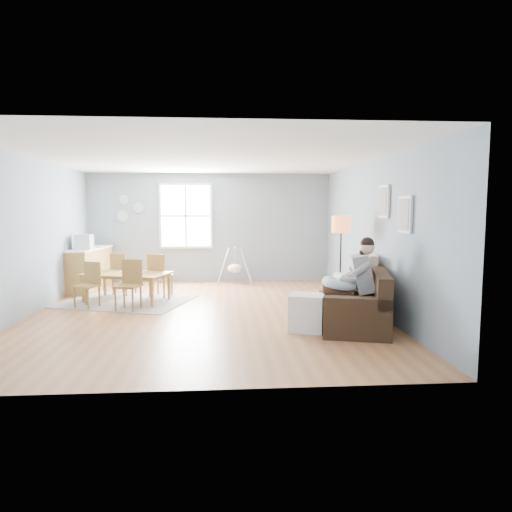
{
  "coord_description": "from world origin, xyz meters",
  "views": [
    {
      "loc": [
        0.32,
        -7.99,
        1.84
      ],
      "look_at": [
        0.9,
        -0.0,
        1.0
      ],
      "focal_mm": 32.0,
      "sensor_mm": 36.0,
      "label": 1
    }
  ],
  "objects": [
    {
      "name": "nursing_pillow",
      "position": [
        2.12,
        -1.15,
        0.69
      ],
      "size": [
        0.68,
        0.67,
        0.23
      ],
      "primitive_type": "torus",
      "rotation": [
        0.0,
        0.14,
        -0.2
      ],
      "color": "silver",
      "rests_on": "father"
    },
    {
      "name": "floor_lamp",
      "position": [
        2.48,
        0.23,
        1.4
      ],
      "size": [
        0.34,
        0.34,
        1.7
      ],
      "color": "black",
      "rests_on": "room"
    },
    {
      "name": "father",
      "position": [
        2.28,
        -1.2,
        0.75
      ],
      "size": [
        1.03,
        0.57,
        1.41
      ],
      "color": "gray",
      "rests_on": "sofa"
    },
    {
      "name": "rug",
      "position": [
        -1.6,
        1.04,
        0.01
      ],
      "size": [
        2.81,
        2.45,
        0.01
      ],
      "primitive_type": "cube",
      "rotation": [
        0.0,
        0.0,
        -0.32
      ],
      "color": "gray",
      "rests_on": "room"
    },
    {
      "name": "chair_ne",
      "position": [
        -1.02,
        1.46,
        0.51
      ],
      "size": [
        0.54,
        0.54,
        0.91
      ],
      "color": "olive",
      "rests_on": "rug"
    },
    {
      "name": "pictures",
      "position": [
        2.97,
        -1.05,
        1.85
      ],
      "size": [
        0.05,
        1.34,
        0.74
      ],
      "color": "white",
      "rests_on": "room"
    },
    {
      "name": "toddler",
      "position": [
        2.46,
        -0.71,
        0.75
      ],
      "size": [
        0.59,
        0.4,
        0.88
      ],
      "color": "white",
      "rests_on": "sofa"
    },
    {
      "name": "counter",
      "position": [
        -2.7,
        2.5,
        0.48
      ],
      "size": [
        0.67,
        1.74,
        0.95
      ],
      "color": "olive",
      "rests_on": "room"
    },
    {
      "name": "beige_pillow",
      "position": [
        2.86,
        -0.43,
        0.8
      ],
      "size": [
        0.25,
        0.53,
        0.51
      ],
      "primitive_type": "cube",
      "rotation": [
        0.0,
        0.0,
        -0.21
      ],
      "color": "tan",
      "rests_on": "sofa"
    },
    {
      "name": "green_throw",
      "position": [
        2.59,
        -0.2,
        0.56
      ],
      "size": [
        1.13,
        0.99,
        0.04
      ],
      "primitive_type": "cube",
      "rotation": [
        0.0,
        0.0,
        -0.17
      ],
      "color": "#155C1D",
      "rests_on": "sofa"
    },
    {
      "name": "storage_cube",
      "position": [
        1.56,
        -1.34,
        0.28
      ],
      "size": [
        0.61,
        0.58,
        0.56
      ],
      "color": "white",
      "rests_on": "room"
    },
    {
      "name": "chair_nw",
      "position": [
        -1.83,
        1.73,
        0.51
      ],
      "size": [
        0.54,
        0.54,
        0.9
      ],
      "color": "olive",
      "rests_on": "rug"
    },
    {
      "name": "baby_swing",
      "position": [
        0.6,
        3.05,
        0.39
      ],
      "size": [
        0.89,
        0.91,
        0.88
      ],
      "color": "silver",
      "rests_on": "room"
    },
    {
      "name": "chair_se",
      "position": [
        -1.38,
        0.36,
        0.51
      ],
      "size": [
        0.5,
        0.5,
        0.91
      ],
      "color": "olive",
      "rests_on": "rug"
    },
    {
      "name": "dining_table",
      "position": [
        -1.6,
        1.04,
        0.29
      ],
      "size": [
        1.83,
        1.37,
        0.57
      ],
      "primitive_type": "imported",
      "rotation": [
        0.0,
        0.0,
        -0.32
      ],
      "color": "olive",
      "rests_on": "rug"
    },
    {
      "name": "sofa",
      "position": [
        2.49,
        -0.93,
        0.31
      ],
      "size": [
        1.46,
        2.36,
        0.89
      ],
      "color": "black",
      "rests_on": "room"
    },
    {
      "name": "monitor",
      "position": [
        -2.72,
        2.18,
        1.11
      ],
      "size": [
        0.34,
        0.32,
        0.32
      ],
      "color": "silver",
      "rests_on": "counter"
    },
    {
      "name": "chair_sw",
      "position": [
        -2.18,
        0.62,
        0.47
      ],
      "size": [
        0.5,
        0.5,
        0.84
      ],
      "color": "olive",
      "rests_on": "rug"
    },
    {
      "name": "room",
      "position": [
        0.0,
        0.0,
        2.42
      ],
      "size": [
        8.4,
        9.4,
        3.9
      ],
      "color": "#9F6438"
    },
    {
      "name": "window",
      "position": [
        -0.6,
        3.46,
        1.65
      ],
      "size": [
        1.32,
        0.08,
        1.62
      ],
      "color": "white",
      "rests_on": "room"
    },
    {
      "name": "wall_plates",
      "position": [
        -2.0,
        3.47,
        1.83
      ],
      "size": [
        0.67,
        0.02,
        0.66
      ],
      "color": "#A2BBC2",
      "rests_on": "room"
    },
    {
      "name": "infant",
      "position": [
        2.12,
        -1.12,
        0.78
      ],
      "size": [
        0.17,
        0.41,
        0.15
      ],
      "color": "white",
      "rests_on": "nursing_pillow"
    }
  ]
}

